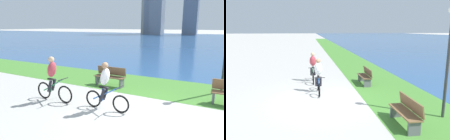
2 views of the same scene
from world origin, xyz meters
TOP-DOWN VIEW (x-y plane):
  - ground_plane at (0.00, 0.00)m, footprint 300.00×300.00m
  - grass_strip_bayside at (0.00, 3.35)m, footprint 120.00×3.31m
  - bay_water_surface at (0.00, 39.05)m, footprint 300.00×68.10m
  - cyclist_lead at (-1.17, -0.17)m, footprint 1.69×0.52m
  - cyclist_trailing at (-3.36, -0.37)m, footprint 1.74×0.52m
  - bench_near_path at (-2.47, 2.46)m, footprint 1.50×0.47m

SIDE VIEW (x-z plane):
  - ground_plane at x=0.00m, z-range 0.00..0.00m
  - bay_water_surface at x=0.00m, z-range 0.00..0.00m
  - grass_strip_bayside at x=0.00m, z-range 0.00..0.01m
  - bench_near_path at x=-2.47m, z-range 0.00..0.90m
  - cyclist_lead at x=-1.17m, z-range 0.00..1.66m
  - cyclist_trailing at x=-3.36m, z-range -0.01..1.70m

